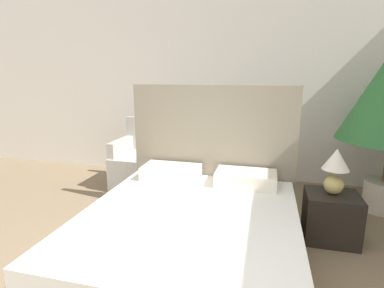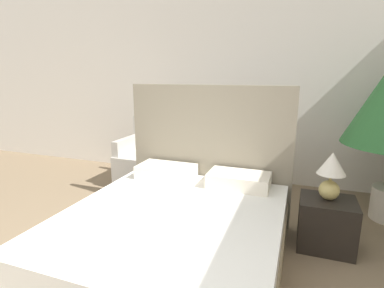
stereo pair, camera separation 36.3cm
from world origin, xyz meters
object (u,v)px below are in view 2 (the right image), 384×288
Objects in this scene: bed at (177,227)px; armchair_near_window_left at (146,164)px; table_lamp at (331,172)px; armchair_near_window_right at (216,172)px; nightstand at (326,223)px.

bed reaches higher than armchair_near_window_left.
table_lamp is (1.20, 0.65, 0.43)m from bed.
armchair_near_window_right is 1.98× the size of nightstand.
armchair_near_window_right reaches higher than nightstand.
bed reaches higher than nightstand.
armchair_near_window_right reaches higher than table_lamp.
bed is 2.09× the size of armchair_near_window_right.
bed reaches higher than armchair_near_window_right.
table_lamp is (-0.00, 0.01, 0.49)m from nightstand.
bed is 1.89m from armchair_near_window_left.
bed is 4.55× the size of table_lamp.
bed is at bearing -151.76° from table_lamp.
armchair_near_window_left is 1.04m from armchair_near_window_right.
armchair_near_window_left is at bearing 159.35° from nightstand.
nightstand is at bearing -69.48° from table_lamp.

